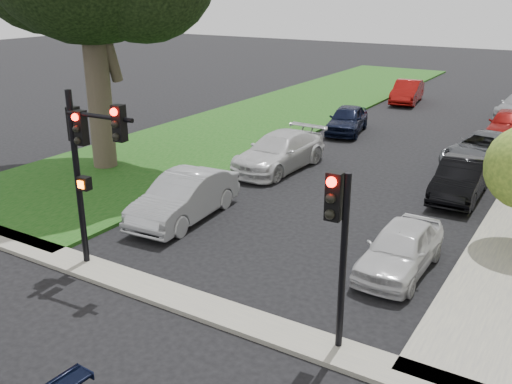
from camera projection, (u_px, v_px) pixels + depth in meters
The scene contains 13 objects.
ground at pixel (134, 347), 12.23m from camera, with size 140.00×140.00×0.00m, color black.
grass_strip at pixel (292, 109), 35.89m from camera, with size 8.00×44.00×0.12m, color #10450E.
sidewalk_cross at pixel (191, 303), 13.82m from camera, with size 60.00×1.00×0.12m, color gray.
traffic_signal_main at pixel (86, 150), 14.57m from camera, with size 2.38×0.61×4.86m.
traffic_signal_secondary at pixel (338, 229), 11.26m from camera, with size 0.50×0.40×3.96m.
car_parked_0 at pixel (401, 248), 15.29m from camera, with size 1.57×3.90×1.33m, color silver.
car_parked_1 at pixel (461, 179), 20.70m from camera, with size 1.50×4.30×1.42m, color black.
car_parked_2 at pixel (484, 150), 24.46m from camera, with size 2.33×5.04×1.40m, color #3F4247.
car_parked_3 at pixel (507, 124), 29.06m from camera, with size 1.68×4.17×1.42m, color maroon.
car_parked_5 at pixel (184, 197), 18.74m from camera, with size 1.62×4.66×1.53m, color #999BA0.
car_parked_6 at pixel (279, 152), 23.98m from camera, with size 2.12×5.21×1.51m, color silver.
car_parked_7 at pixel (347, 119), 30.01m from camera, with size 1.68×4.18×1.42m, color black.
car_parked_9 at pixel (407, 92), 37.80m from camera, with size 1.56×4.48×1.48m, color maroon.
Camera 1 is at (7.67, -7.48, 7.27)m, focal length 40.00 mm.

